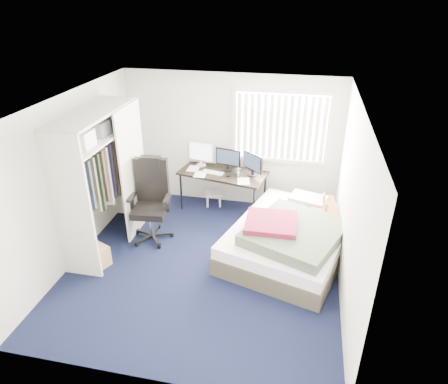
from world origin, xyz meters
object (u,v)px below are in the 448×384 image
office_chair (152,208)px  bed (290,237)px  nightstand (324,210)px  desk (224,170)px

office_chair → bed: size_ratio=0.54×
office_chair → nightstand: (2.80, 0.55, -0.02)m
desk → bed: size_ratio=0.65×
desk → nightstand: (1.82, -0.61, -0.29)m
desk → bed: (1.32, -1.21, -0.50)m
office_chair → bed: office_chair is taller
bed → nightstand: bearing=50.5°
desk → office_chair: bearing=-130.2°
bed → desk: bearing=137.6°
nightstand → bed: 0.81m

